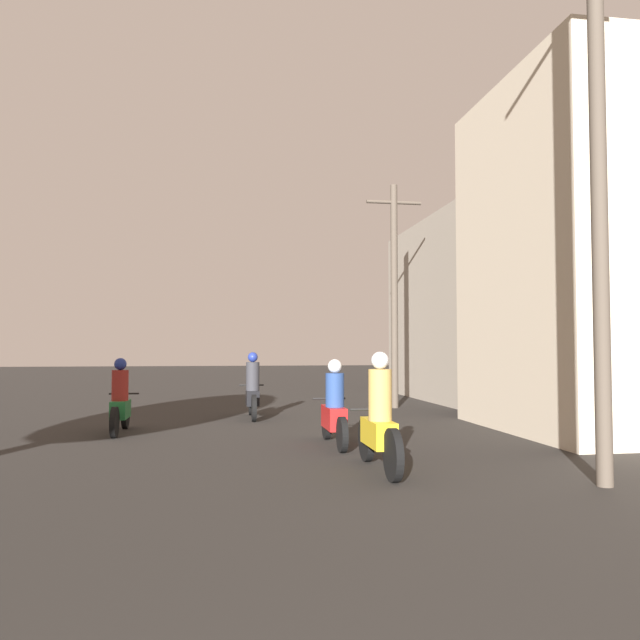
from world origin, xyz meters
TOP-DOWN VIEW (x-y plane):
  - motorcycle_yellow at (2.07, 8.33)m, footprint 0.60×2.14m
  - motorcycle_red at (1.86, 10.64)m, footprint 0.60×2.07m
  - motorcycle_green at (-2.05, 12.85)m, footprint 0.60×1.97m
  - motorcycle_black at (0.68, 15.08)m, footprint 0.60×2.05m
  - building_right_near at (7.94, 11.67)m, footprint 4.82×5.11m
  - building_right_far at (8.80, 19.71)m, footprint 4.90×7.32m
  - utility_pole_near at (4.55, 6.99)m, footprint 1.60×0.20m
  - utility_pole_far at (4.78, 17.05)m, footprint 1.60×0.20m

SIDE VIEW (x-z plane):
  - motorcycle_red at x=1.86m, z-range -0.15..1.34m
  - motorcycle_green at x=-2.05m, z-range -0.14..1.34m
  - motorcycle_black at x=0.68m, z-range -0.16..1.43m
  - motorcycle_yellow at x=2.07m, z-range -0.17..1.46m
  - building_right_far at x=8.80m, z-range 0.00..5.85m
  - utility_pole_far at x=4.78m, z-range 0.16..6.51m
  - building_right_near at x=7.94m, z-range 0.00..7.15m
  - utility_pole_near at x=4.55m, z-range 0.17..8.52m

